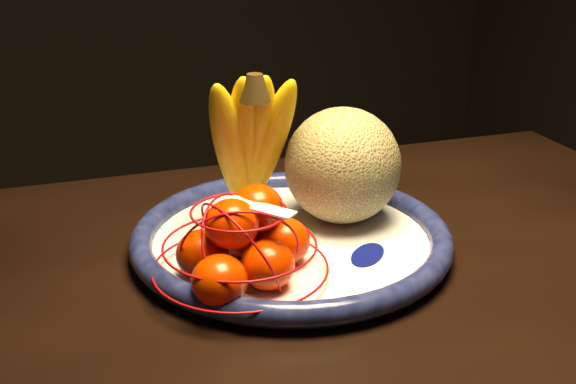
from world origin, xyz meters
name	(u,v)px	position (x,y,z in m)	size (l,w,h in m)	color
fruit_bowl	(291,238)	(0.14, 0.06, 0.76)	(0.38, 0.38, 0.03)	white
cantaloupe	(343,165)	(0.22, 0.09, 0.83)	(0.14, 0.14, 0.14)	olive
banana_bunch	(249,139)	(0.12, 0.13, 0.86)	(0.14, 0.13, 0.21)	yellow
mandarin_bag	(243,245)	(0.06, 0.00, 0.79)	(0.25, 0.25, 0.12)	#E93C01
price_tag	(260,207)	(0.07, -0.02, 0.84)	(0.07, 0.03, 0.00)	white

